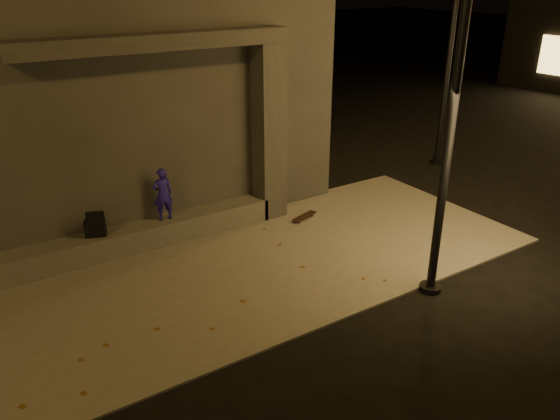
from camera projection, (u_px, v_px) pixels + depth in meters
ground at (305, 326)px, 8.17m from camera, size 120.00×120.00×0.00m
sidewalk at (240, 269)px, 9.70m from camera, size 11.00×4.40×0.04m
building at (93, 88)px, 11.63m from camera, size 9.00×5.10×5.22m
ledge at (124, 240)px, 10.21m from camera, size 6.00×0.55×0.45m
column at (269, 133)px, 11.17m from camera, size 0.55×0.55×3.60m
canopy at (157, 41)px, 9.34m from camera, size 5.00×0.70×0.28m
skateboarder at (163, 194)px, 10.32m from camera, size 0.39×0.27×1.03m
backpack at (95, 227)px, 9.81m from camera, size 0.42×0.34×0.50m
skateboard at (305, 216)px, 11.60m from camera, size 0.69×0.37×0.07m
street_lamp_0 at (460, 56)px, 7.57m from camera, size 0.36×0.36×6.64m
street_lamp_2 at (456, 0)px, 13.46m from camera, size 0.36×0.36×7.51m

